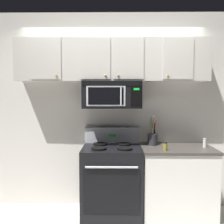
{
  "coord_description": "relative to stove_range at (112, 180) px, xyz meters",
  "views": [
    {
      "loc": [
        0.04,
        -2.79,
        1.59
      ],
      "look_at": [
        0.0,
        0.49,
        1.35
      ],
      "focal_mm": 40.46,
      "sensor_mm": 36.0,
      "label": 1
    }
  ],
  "objects": [
    {
      "name": "stove_range",
      "position": [
        0.0,
        0.0,
        0.0
      ],
      "size": [
        0.76,
        0.69,
        1.12
      ],
      "color": "black",
      "rests_on": "ground_plane"
    },
    {
      "name": "spice_jar",
      "position": [
        0.65,
        -0.18,
        0.48
      ],
      "size": [
        0.05,
        0.05,
        0.1
      ],
      "color": "olive",
      "rests_on": "counter_segment"
    },
    {
      "name": "counter_segment",
      "position": [
        0.84,
        0.01,
        -0.02
      ],
      "size": [
        0.93,
        0.65,
        0.9
      ],
      "color": "white",
      "rests_on": "ground_plane"
    },
    {
      "name": "salt_shaker",
      "position": [
        1.19,
        -0.0,
        0.49
      ],
      "size": [
        0.05,
        0.05,
        0.11
      ],
      "color": "white",
      "rests_on": "counter_segment"
    },
    {
      "name": "back_wall",
      "position": [
        0.0,
        0.37,
        0.88
      ],
      "size": [
        5.2,
        0.1,
        2.7
      ],
      "primitive_type": "cube",
      "color": "silver",
      "rests_on": "ground_plane"
    },
    {
      "name": "upper_cabinets",
      "position": [
        -0.0,
        0.15,
        1.56
      ],
      "size": [
        2.5,
        0.36,
        0.55
      ],
      "color": "#BCB7AD"
    },
    {
      "name": "over_range_microwave",
      "position": [
        -0.0,
        0.12,
        1.11
      ],
      "size": [
        0.76,
        0.43,
        0.35
      ],
      "color": "black"
    },
    {
      "name": "utensil_crock_charcoal",
      "position": [
        0.55,
        0.14,
        0.54
      ],
      "size": [
        0.13,
        0.13,
        0.4
      ],
      "color": "#2D2D33",
      "rests_on": "counter_segment"
    }
  ]
}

